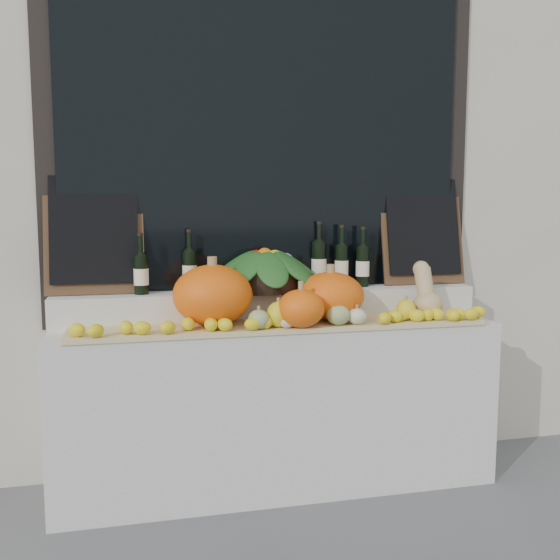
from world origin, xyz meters
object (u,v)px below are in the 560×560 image
at_px(pumpkin_right, 330,296).
at_px(produce_bowl, 265,269).
at_px(pumpkin_left, 213,295).
at_px(wine_bottle_tall, 319,264).
at_px(butternut_squash, 426,294).

xyz_separation_m(pumpkin_right, produce_bowl, (-0.30, 0.21, 0.13)).
height_order(pumpkin_left, pumpkin_right, pumpkin_left).
height_order(pumpkin_right, wine_bottle_tall, wine_bottle_tall).
relative_size(produce_bowl, wine_bottle_tall, 1.75).
bearing_deg(pumpkin_right, produce_bowl, 145.09).
height_order(pumpkin_right, butternut_squash, butternut_squash).
relative_size(pumpkin_left, butternut_squash, 1.35).
bearing_deg(butternut_squash, pumpkin_left, 178.32).
bearing_deg(wine_bottle_tall, pumpkin_right, -94.48).
distance_m(pumpkin_right, wine_bottle_tall, 0.32).
distance_m(pumpkin_left, pumpkin_right, 0.62).
bearing_deg(butternut_squash, produce_bowl, 163.11).
bearing_deg(pumpkin_left, wine_bottle_tall, 24.42).
relative_size(pumpkin_left, produce_bowl, 0.62).
distance_m(pumpkin_right, butternut_squash, 0.52).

